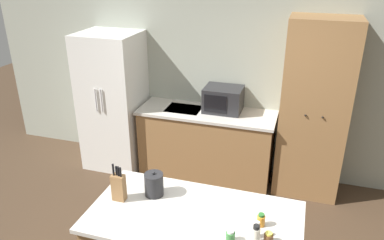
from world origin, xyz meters
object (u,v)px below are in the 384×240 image
at_px(pantry_cabinet, 314,111).
at_px(knife_block, 119,187).
at_px(refrigerator, 113,102).
at_px(spice_bottle_tall_dark, 261,220).
at_px(spice_bottle_amber_oil, 230,236).
at_px(spice_bottle_pale_salt, 257,230).
at_px(spice_bottle_short_red, 268,238).
at_px(kettle, 154,184).
at_px(spice_bottle_green_herb, 256,235).
at_px(microwave, 223,99).

xyz_separation_m(pantry_cabinet, knife_block, (-1.44, -2.05, -0.01)).
distance_m(refrigerator, knife_block, 2.26).
height_order(spice_bottle_tall_dark, spice_bottle_amber_oil, spice_bottle_tall_dark).
bearing_deg(spice_bottle_tall_dark, spice_bottle_pale_salt, -94.59).
bearing_deg(spice_bottle_short_red, kettle, 163.27).
distance_m(spice_bottle_short_red, kettle, 0.99).
xyz_separation_m(spice_bottle_tall_dark, spice_bottle_green_herb, (-0.01, -0.19, 0.02)).
bearing_deg(knife_block, microwave, 80.35).
bearing_deg(spice_bottle_short_red, microwave, 110.30).
relative_size(refrigerator, knife_block, 5.72).
relative_size(refrigerator, spice_bottle_tall_dark, 18.26).
relative_size(spice_bottle_tall_dark, spice_bottle_pale_salt, 0.79).
bearing_deg(microwave, kettle, -93.52).
distance_m(pantry_cabinet, microwave, 1.08).
bearing_deg(knife_block, spice_bottle_green_herb, -9.06).
relative_size(refrigerator, spice_bottle_green_herb, 12.19).
xyz_separation_m(microwave, spice_bottle_tall_dark, (0.76, -2.08, -0.09)).
height_order(spice_bottle_tall_dark, spice_bottle_short_red, spice_bottle_tall_dark).
xyz_separation_m(spice_bottle_green_herb, kettle, (-0.86, 0.32, 0.03)).
xyz_separation_m(spice_bottle_pale_salt, kettle, (-0.87, 0.25, 0.04)).
distance_m(refrigerator, spice_bottle_pale_salt, 3.03).
height_order(spice_bottle_tall_dark, spice_bottle_green_herb, spice_bottle_green_herb).
bearing_deg(pantry_cabinet, spice_bottle_green_herb, -98.65).
relative_size(spice_bottle_green_herb, kettle, 0.70).
relative_size(knife_block, spice_bottle_pale_salt, 2.53).
height_order(knife_block, spice_bottle_tall_dark, knife_block).
height_order(spice_bottle_green_herb, kettle, kettle).
distance_m(pantry_cabinet, spice_bottle_tall_dark, 2.06).
relative_size(microwave, spice_bottle_green_herb, 3.09).
distance_m(spice_bottle_tall_dark, kettle, 0.89).
xyz_separation_m(spice_bottle_green_herb, spice_bottle_pale_salt, (0.00, 0.07, -0.01)).
relative_size(refrigerator, spice_bottle_amber_oil, 20.89).
bearing_deg(spice_bottle_amber_oil, pantry_cabinet, 77.41).
distance_m(pantry_cabinet, spice_bottle_amber_oil, 2.31).
xyz_separation_m(refrigerator, spice_bottle_green_herb, (2.21, -2.14, 0.09)).
height_order(spice_bottle_short_red, kettle, kettle).
xyz_separation_m(refrigerator, spice_bottle_amber_oil, (2.05, -2.17, 0.06)).
relative_size(spice_bottle_green_herb, spice_bottle_pale_salt, 1.18).
distance_m(refrigerator, kettle, 2.27).
distance_m(spice_bottle_short_red, spice_bottle_pale_salt, 0.09).
distance_m(knife_block, spice_bottle_amber_oil, 0.96).
distance_m(microwave, spice_bottle_pale_salt, 2.33).
bearing_deg(pantry_cabinet, refrigerator, -178.15).
distance_m(knife_block, spice_bottle_green_herb, 1.12).
relative_size(spice_bottle_tall_dark, spice_bottle_green_herb, 0.67).
bearing_deg(pantry_cabinet, spice_bottle_amber_oil, -102.59).
bearing_deg(knife_block, spice_bottle_tall_dark, 0.95).
height_order(knife_block, spice_bottle_short_red, knife_block).
bearing_deg(spice_bottle_amber_oil, spice_bottle_pale_salt, 29.88).
height_order(knife_block, spice_bottle_amber_oil, knife_block).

